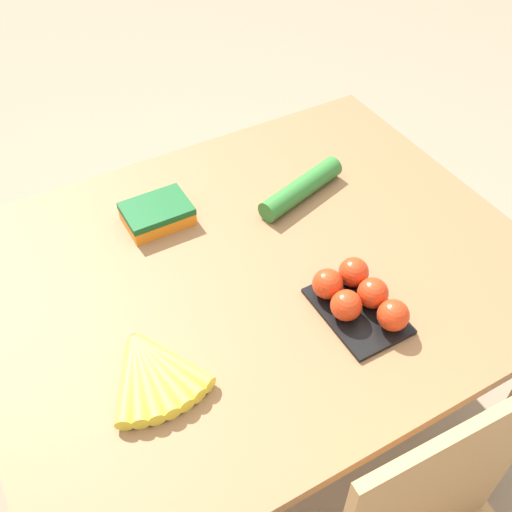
% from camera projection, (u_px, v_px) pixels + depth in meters
% --- Properties ---
extents(ground_plane, '(12.00, 12.00, 0.00)m').
position_uv_depth(ground_plane, '(256.00, 431.00, 1.90)').
color(ground_plane, gray).
extents(dining_table, '(1.23, 0.98, 0.77)m').
position_uv_depth(dining_table, '(256.00, 295.00, 1.42)').
color(dining_table, olive).
rests_on(dining_table, ground_plane).
extents(banana_bunch, '(0.20, 0.20, 0.03)m').
position_uv_depth(banana_bunch, '(152.00, 373.00, 1.13)').
color(banana_bunch, brown).
rests_on(banana_bunch, dining_table).
extents(tomato_pack, '(0.14, 0.21, 0.08)m').
position_uv_depth(tomato_pack, '(358.00, 297.00, 1.23)').
color(tomato_pack, black).
rests_on(tomato_pack, dining_table).
extents(carrot_bag, '(0.16, 0.11, 0.05)m').
position_uv_depth(carrot_bag, '(157.00, 212.00, 1.43)').
color(carrot_bag, orange).
rests_on(carrot_bag, dining_table).
extents(cucumber_near, '(0.26, 0.13, 0.05)m').
position_uv_depth(cucumber_near, '(301.00, 188.00, 1.49)').
color(cucumber_near, '#2D702D').
rests_on(cucumber_near, dining_table).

